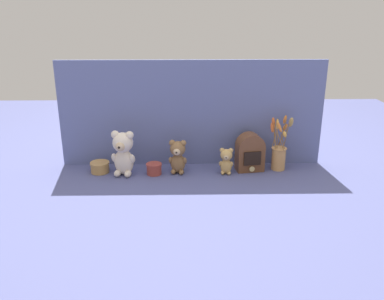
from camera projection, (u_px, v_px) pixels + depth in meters
ground_plane at (192, 174)px, 2.40m from camera, size 4.00×4.00×0.00m
backdrop_wall at (192, 114)px, 2.45m from camera, size 1.59×0.02×0.64m
teddy_bear_large at (123, 152)px, 2.34m from camera, size 0.15×0.13×0.27m
teddy_bear_medium at (178, 156)px, 2.37m from camera, size 0.11×0.10×0.20m
teddy_bear_small at (226, 160)px, 2.37m from camera, size 0.09×0.08×0.16m
flower_vase at (279, 152)px, 2.43m from camera, size 0.15×0.16×0.33m
vintage_radio at (250, 152)px, 2.41m from camera, size 0.17×0.12×0.23m
decorative_tin_tall at (154, 169)px, 2.38m from camera, size 0.09×0.09×0.07m
decorative_tin_short at (100, 167)px, 2.41m from camera, size 0.11×0.11×0.06m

